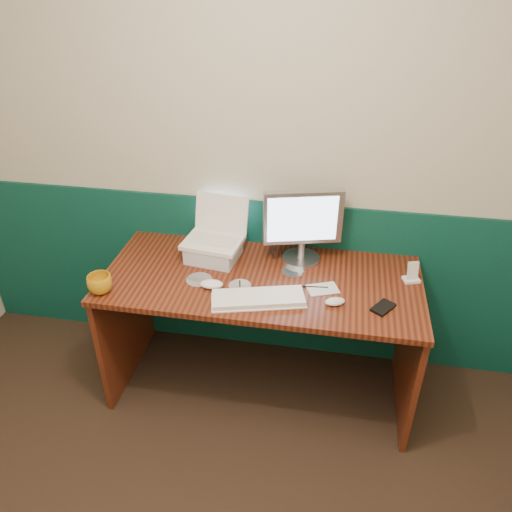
% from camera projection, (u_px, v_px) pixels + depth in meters
% --- Properties ---
extents(back_wall, '(3.50, 0.04, 2.50)m').
position_uv_depth(back_wall, '(251.00, 156.00, 2.57)').
color(back_wall, beige).
rests_on(back_wall, ground).
extents(wainscot, '(3.48, 0.02, 1.00)m').
position_uv_depth(wainscot, '(251.00, 277.00, 2.96)').
color(wainscot, '#073427').
rests_on(wainscot, ground).
extents(desk, '(1.60, 0.70, 0.75)m').
position_uv_depth(desk, '(261.00, 335.00, 2.71)').
color(desk, '#39140A').
rests_on(desk, ground).
extents(laptop_riser, '(0.28, 0.25, 0.09)m').
position_uv_depth(laptop_riser, '(213.00, 251.00, 2.64)').
color(laptop_riser, silver).
rests_on(laptop_riser, desk).
extents(laptop, '(0.32, 0.26, 0.25)m').
position_uv_depth(laptop, '(212.00, 223.00, 2.56)').
color(laptop, white).
rests_on(laptop, laptop_riser).
extents(monitor, '(0.42, 0.21, 0.40)m').
position_uv_depth(monitor, '(303.00, 227.00, 2.55)').
color(monitor, '#B0AFB4').
rests_on(monitor, desk).
extents(keyboard, '(0.45, 0.25, 0.02)m').
position_uv_depth(keyboard, '(258.00, 299.00, 2.34)').
color(keyboard, white).
rests_on(keyboard, desk).
extents(mouse_right, '(0.11, 0.09, 0.03)m').
position_uv_depth(mouse_right, '(335.00, 301.00, 2.31)').
color(mouse_right, silver).
rests_on(mouse_right, desk).
extents(mouse_left, '(0.12, 0.08, 0.04)m').
position_uv_depth(mouse_left, '(212.00, 284.00, 2.43)').
color(mouse_left, white).
rests_on(mouse_left, desk).
extents(mug, '(0.16, 0.16, 0.09)m').
position_uv_depth(mug, '(100.00, 284.00, 2.38)').
color(mug, '#C58812').
rests_on(mug, desk).
extents(camcorder, '(0.09, 0.12, 0.18)m').
position_uv_depth(camcorder, '(276.00, 242.00, 2.64)').
color(camcorder, '#A2A2A6').
rests_on(camcorder, desk).
extents(cd_spindle, '(0.11, 0.11, 0.02)m').
position_uv_depth(cd_spindle, '(240.00, 287.00, 2.42)').
color(cd_spindle, silver).
rests_on(cd_spindle, desk).
extents(cd_loose_a, '(0.13, 0.13, 0.00)m').
position_uv_depth(cd_loose_a, '(199.00, 279.00, 2.49)').
color(cd_loose_a, '#B3BAC4').
rests_on(cd_loose_a, desk).
extents(cd_loose_b, '(0.12, 0.12, 0.00)m').
position_uv_depth(cd_loose_b, '(293.00, 271.00, 2.56)').
color(cd_loose_b, silver).
rests_on(cd_loose_b, desk).
extents(pen, '(0.13, 0.02, 0.01)m').
position_uv_depth(pen, '(315.00, 287.00, 2.44)').
color(pen, black).
rests_on(pen, desk).
extents(papers, '(0.17, 0.15, 0.00)m').
position_uv_depth(papers, '(323.00, 289.00, 2.42)').
color(papers, silver).
rests_on(papers, desk).
extents(dock, '(0.09, 0.08, 0.01)m').
position_uv_depth(dock, '(411.00, 280.00, 2.48)').
color(dock, white).
rests_on(dock, desk).
extents(music_player, '(0.06, 0.04, 0.09)m').
position_uv_depth(music_player, '(413.00, 271.00, 2.45)').
color(music_player, silver).
rests_on(music_player, dock).
extents(pda, '(0.12, 0.14, 0.01)m').
position_uv_depth(pda, '(383.00, 307.00, 2.29)').
color(pda, black).
rests_on(pda, desk).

